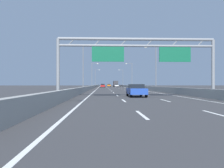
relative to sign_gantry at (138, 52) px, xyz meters
name	(u,v)px	position (x,y,z in m)	size (l,w,h in m)	color
ground_plane	(111,87)	(-0.12, 73.97, -4.84)	(260.00, 260.00, 0.00)	#38383A
lane_dash_left_1	(142,115)	(-1.92, -13.53, -4.83)	(0.16, 3.00, 0.01)	white
lane_dash_left_2	(124,101)	(-1.92, -4.53, -4.83)	(0.16, 3.00, 0.01)	white
lane_dash_left_3	(117,95)	(-1.92, 4.47, -4.83)	(0.16, 3.00, 0.01)	white
lane_dash_left_4	(114,93)	(-1.92, 13.47, -4.83)	(0.16, 3.00, 0.01)	white
lane_dash_left_5	(111,91)	(-1.92, 22.47, -4.83)	(0.16, 3.00, 0.01)	white
lane_dash_left_6	(110,90)	(-1.92, 31.47, -4.83)	(0.16, 3.00, 0.01)	white
lane_dash_left_7	(109,89)	(-1.92, 40.47, -4.83)	(0.16, 3.00, 0.01)	white
lane_dash_left_8	(108,88)	(-1.92, 49.47, -4.83)	(0.16, 3.00, 0.01)	white
lane_dash_left_9	(108,88)	(-1.92, 58.47, -4.83)	(0.16, 3.00, 0.01)	white
lane_dash_left_10	(107,88)	(-1.92, 67.47, -4.83)	(0.16, 3.00, 0.01)	white
lane_dash_left_11	(107,87)	(-1.92, 76.47, -4.83)	(0.16, 3.00, 0.01)	white
lane_dash_left_12	(106,87)	(-1.92, 85.47, -4.83)	(0.16, 3.00, 0.01)	white
lane_dash_left_13	(106,87)	(-1.92, 94.47, -4.83)	(0.16, 3.00, 0.01)	white
lane_dash_left_14	(106,87)	(-1.92, 103.47, -4.83)	(0.16, 3.00, 0.01)	white
lane_dash_left_15	(106,86)	(-1.92, 112.47, -4.83)	(0.16, 3.00, 0.01)	white
lane_dash_left_16	(105,86)	(-1.92, 121.47, -4.83)	(0.16, 3.00, 0.01)	white
lane_dash_left_17	(105,86)	(-1.92, 130.47, -4.83)	(0.16, 3.00, 0.01)	white
lane_dash_right_1	(217,114)	(1.68, -13.53, -4.83)	(0.16, 3.00, 0.01)	white
lane_dash_right_2	(165,100)	(1.68, -4.53, -4.83)	(0.16, 3.00, 0.01)	white
lane_dash_right_3	(146,95)	(1.68, 4.47, -4.83)	(0.16, 3.00, 0.01)	white
lane_dash_right_4	(135,93)	(1.68, 13.47, -4.83)	(0.16, 3.00, 0.01)	white
lane_dash_right_5	(129,91)	(1.68, 22.47, -4.83)	(0.16, 3.00, 0.01)	white
lane_dash_right_6	(125,90)	(1.68, 31.47, -4.83)	(0.16, 3.00, 0.01)	white
lane_dash_right_7	(122,89)	(1.68, 40.47, -4.83)	(0.16, 3.00, 0.01)	white
lane_dash_right_8	(119,88)	(1.68, 49.47, -4.83)	(0.16, 3.00, 0.01)	white
lane_dash_right_9	(117,88)	(1.68, 58.47, -4.83)	(0.16, 3.00, 0.01)	white
lane_dash_right_10	(116,88)	(1.68, 67.47, -4.83)	(0.16, 3.00, 0.01)	white
lane_dash_right_11	(115,87)	(1.68, 76.47, -4.83)	(0.16, 3.00, 0.01)	white
lane_dash_right_12	(114,87)	(1.68, 85.47, -4.83)	(0.16, 3.00, 0.01)	white
lane_dash_right_13	(113,87)	(1.68, 94.47, -4.83)	(0.16, 3.00, 0.01)	white
lane_dash_right_14	(112,87)	(1.68, 103.47, -4.83)	(0.16, 3.00, 0.01)	white
lane_dash_right_15	(112,86)	(1.68, 112.47, -4.83)	(0.16, 3.00, 0.01)	white
lane_dash_right_16	(111,86)	(1.68, 121.47, -4.83)	(0.16, 3.00, 0.01)	white
lane_dash_right_17	(111,86)	(1.68, 130.47, -4.83)	(0.16, 3.00, 0.01)	white
edge_line_left	(98,88)	(-5.37, 61.97, -4.83)	(0.16, 176.00, 0.01)	white
edge_line_right	(126,88)	(5.13, 61.97, -4.83)	(0.16, 176.00, 0.01)	white
barrier_left	(96,86)	(-7.02, 83.97, -4.36)	(0.45, 220.00, 0.95)	#9E9E99
barrier_right	(125,86)	(6.78, 83.97, -4.36)	(0.45, 220.00, 0.95)	#9E9E99
sign_gantry	(138,52)	(0.00, 0.00, 0.00)	(16.93, 0.36, 6.36)	gray
streetlamp_left_mid	(84,65)	(-7.59, 23.80, 0.56)	(2.58, 0.28, 9.50)	slate
streetlamp_right_mid	(155,65)	(7.34, 23.80, 0.56)	(2.58, 0.28, 9.50)	slate
streetlamp_left_far	(92,74)	(-7.59, 63.13, 0.56)	(2.58, 0.28, 9.50)	slate
streetlamp_right_far	(131,74)	(7.34, 63.13, 0.56)	(2.58, 0.28, 9.50)	slate
streetlamp_left_distant	(96,77)	(-7.59, 102.45, 0.56)	(2.58, 0.28, 9.50)	slate
streetlamp_right_distant	(122,77)	(7.34, 102.45, 0.56)	(2.58, 0.28, 9.50)	slate
black_car	(102,85)	(-3.94, 109.11, -4.04)	(1.70, 4.45, 1.56)	black
blue_car	(136,90)	(0.05, 1.41, -4.10)	(1.84, 4.32, 1.42)	#2347AD
green_car	(103,85)	(-3.73, 100.62, -4.08)	(1.70, 4.17, 1.46)	#1E7A38
red_car	(103,86)	(-3.69, 70.06, -4.08)	(1.84, 4.15, 1.49)	red
silver_car	(103,85)	(-3.70, 81.68, -4.09)	(1.72, 4.62, 1.44)	#A8ADB2
white_car	(116,85)	(3.24, 89.98, -4.10)	(1.84, 4.55, 1.42)	silver
orange_car	(109,85)	(-0.21, 102.90, -4.09)	(1.88, 4.10, 1.43)	orange
box_truck	(116,84)	(3.25, 98.17, -3.14)	(2.32, 7.72, 3.10)	#B21E19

